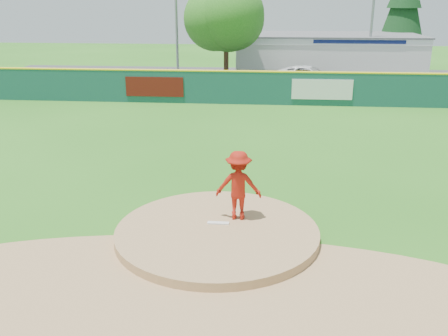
# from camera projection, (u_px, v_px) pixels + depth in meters

# --- Properties ---
(ground) EXTENTS (120.00, 120.00, 0.00)m
(ground) POSITION_uv_depth(u_px,v_px,m) (217.00, 237.00, 13.55)
(ground) COLOR #286B19
(ground) RESTS_ON ground
(pitchers_mound) EXTENTS (5.50, 5.50, 0.50)m
(pitchers_mound) POSITION_uv_depth(u_px,v_px,m) (217.00, 237.00, 13.55)
(pitchers_mound) COLOR #9E774C
(pitchers_mound) RESTS_ON ground
(pitching_rubber) EXTENTS (0.60, 0.15, 0.04)m
(pitching_rubber) POSITION_uv_depth(u_px,v_px,m) (218.00, 223.00, 13.75)
(pitching_rubber) COLOR white
(pitching_rubber) RESTS_ON pitchers_mound
(infield_dirt_arc) EXTENTS (15.40, 15.40, 0.01)m
(infield_dirt_arc) POSITION_uv_depth(u_px,v_px,m) (202.00, 299.00, 10.72)
(infield_dirt_arc) COLOR #9E774C
(infield_dirt_arc) RESTS_ON ground
(parking_lot) EXTENTS (44.00, 16.00, 0.02)m
(parking_lot) POSITION_uv_depth(u_px,v_px,m) (254.00, 81.00, 39.00)
(parking_lot) COLOR #38383A
(parking_lot) RESTS_ON ground
(pitcher) EXTENTS (1.29, 0.75, 1.97)m
(pitcher) POSITION_uv_depth(u_px,v_px,m) (238.00, 185.00, 13.81)
(pitcher) COLOR #9F190D
(pitcher) RESTS_ON pitchers_mound
(van) EXTENTS (5.46, 3.63, 1.39)m
(van) POSITION_uv_depth(u_px,v_px,m) (308.00, 75.00, 37.09)
(van) COLOR white
(van) RESTS_ON parking_lot
(pool_building_grp) EXTENTS (15.20, 8.20, 3.31)m
(pool_building_grp) POSITION_uv_depth(u_px,v_px,m) (326.00, 54.00, 42.64)
(pool_building_grp) COLOR silver
(pool_building_grp) RESTS_ON ground
(fence_banners) EXTENTS (13.78, 0.04, 1.20)m
(fence_banners) POSITION_uv_depth(u_px,v_px,m) (237.00, 88.00, 30.18)
(fence_banners) COLOR #5A130C
(fence_banners) RESTS_ON ground
(playground_slide) EXTENTS (0.99, 2.78, 1.53)m
(playground_slide) POSITION_uv_depth(u_px,v_px,m) (38.00, 79.00, 34.87)
(playground_slide) COLOR blue
(playground_slide) RESTS_ON ground
(outfield_fence) EXTENTS (40.00, 0.14, 2.07)m
(outfield_fence) POSITION_uv_depth(u_px,v_px,m) (249.00, 87.00, 30.17)
(outfield_fence) COLOR #164840
(outfield_fence) RESTS_ON ground
(deciduous_tree) EXTENTS (5.60, 5.60, 7.36)m
(deciduous_tree) POSITION_uv_depth(u_px,v_px,m) (226.00, 22.00, 35.83)
(deciduous_tree) COLOR #382314
(deciduous_tree) RESTS_ON ground
(conifer_tree) EXTENTS (4.40, 4.40, 9.50)m
(conifer_tree) POSITION_uv_depth(u_px,v_px,m) (404.00, 6.00, 44.55)
(conifer_tree) COLOR #382314
(conifer_tree) RESTS_ON ground
(light_pole_left) EXTENTS (1.75, 0.25, 11.00)m
(light_pole_left) POSITION_uv_depth(u_px,v_px,m) (176.00, 0.00, 37.58)
(light_pole_left) COLOR gray
(light_pole_left) RESTS_ON ground
(light_pole_right) EXTENTS (1.75, 0.25, 10.00)m
(light_pole_right) POSITION_uv_depth(u_px,v_px,m) (373.00, 7.00, 38.30)
(light_pole_right) COLOR gray
(light_pole_right) RESTS_ON ground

